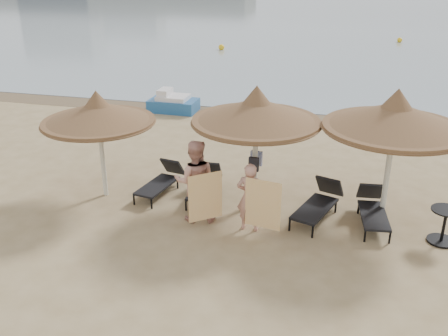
# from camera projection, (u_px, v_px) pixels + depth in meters

# --- Properties ---
(ground) EXTENTS (160.00, 160.00, 0.00)m
(ground) POSITION_uv_depth(u_px,v_px,m) (225.00, 235.00, 11.44)
(ground) COLOR tan
(ground) RESTS_ON ground
(wet_sand_strip) EXTENTS (200.00, 1.60, 0.01)m
(wet_sand_strip) POSITION_uv_depth(u_px,v_px,m) (283.00, 117.00, 19.81)
(wet_sand_strip) COLOR brown
(wet_sand_strip) RESTS_ON ground
(palapa_left) EXTENTS (2.88, 2.88, 2.86)m
(palapa_left) POSITION_uv_depth(u_px,v_px,m) (98.00, 113.00, 12.48)
(palapa_left) COLOR beige
(palapa_left) RESTS_ON ground
(palapa_center) EXTENTS (3.15, 3.15, 3.13)m
(palapa_center) POSITION_uv_depth(u_px,v_px,m) (256.00, 112.00, 11.86)
(palapa_center) COLOR beige
(palapa_center) RESTS_ON ground
(palapa_right) EXTENTS (3.26, 3.26, 3.23)m
(palapa_right) POSITION_uv_depth(u_px,v_px,m) (395.00, 117.00, 11.17)
(palapa_right) COLOR beige
(palapa_right) RESTS_ON ground
(lounger_far_left) EXTENTS (0.90, 1.84, 0.79)m
(lounger_far_left) POSITION_uv_depth(u_px,v_px,m) (162.00, 180.00, 13.39)
(lounger_far_left) COLOR black
(lounger_far_left) RESTS_ON ground
(lounger_near_left) EXTENTS (0.64, 1.77, 0.78)m
(lounger_near_left) POSITION_uv_depth(u_px,v_px,m) (205.00, 183.00, 13.20)
(lounger_near_left) COLOR black
(lounger_near_left) RESTS_ON ground
(lounger_near_right) EXTENTS (1.20, 2.01, 0.85)m
(lounger_near_right) POSITION_uv_depth(u_px,v_px,m) (319.00, 202.00, 12.13)
(lounger_near_right) COLOR black
(lounger_near_right) RESTS_ON ground
(lounger_far_right) EXTENTS (0.78, 1.84, 0.80)m
(lounger_far_right) POSITION_uv_depth(u_px,v_px,m) (373.00, 208.00, 11.89)
(lounger_far_right) COLOR black
(lounger_far_right) RESTS_ON ground
(side_table) EXTENTS (0.67, 0.67, 0.81)m
(side_table) POSITION_uv_depth(u_px,v_px,m) (444.00, 227.00, 11.04)
(side_table) COLOR black
(side_table) RESTS_ON ground
(person_left) EXTENTS (1.23, 0.95, 2.36)m
(person_left) POSITION_uv_depth(u_px,v_px,m) (195.00, 175.00, 11.68)
(person_left) COLOR tan
(person_left) RESTS_ON ground
(person_right) EXTENTS (0.89, 0.58, 1.93)m
(person_right) POSITION_uv_depth(u_px,v_px,m) (250.00, 192.00, 11.32)
(person_right) COLOR tan
(person_right) RESTS_ON ground
(towel_left) EXTENTS (0.66, 0.55, 1.18)m
(towel_left) POSITION_uv_depth(u_px,v_px,m) (205.00, 197.00, 11.43)
(towel_left) COLOR orange
(towel_left) RESTS_ON ground
(towel_right) EXTENTS (0.83, 0.17, 1.18)m
(towel_right) POSITION_uv_depth(u_px,v_px,m) (263.00, 204.00, 11.08)
(towel_right) COLOR orange
(towel_right) RESTS_ON ground
(bag_patterned) EXTENTS (0.30, 0.13, 0.37)m
(bag_patterned) POSITION_uv_depth(u_px,v_px,m) (256.00, 158.00, 12.51)
(bag_patterned) COLOR silver
(bag_patterned) RESTS_ON ground
(bag_dark) EXTENTS (0.26, 0.11, 0.35)m
(bag_dark) POSITION_uv_depth(u_px,v_px,m) (254.00, 164.00, 12.22)
(bag_dark) COLOR black
(bag_dark) RESTS_ON ground
(pedal_boat) EXTENTS (1.97, 1.19, 0.90)m
(pedal_boat) POSITION_uv_depth(u_px,v_px,m) (173.00, 103.00, 20.41)
(pedal_boat) COLOR #1F5692
(pedal_boat) RESTS_ON ground
(buoy_left) EXTENTS (0.40, 0.40, 0.40)m
(buoy_left) POSITION_uv_depth(u_px,v_px,m) (221.00, 47.00, 33.53)
(buoy_left) COLOR yellow
(buoy_left) RESTS_ON ground
(buoy_mid) EXTENTS (0.36, 0.36, 0.36)m
(buoy_mid) POSITION_uv_depth(u_px,v_px,m) (400.00, 40.00, 36.49)
(buoy_mid) COLOR yellow
(buoy_mid) RESTS_ON ground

